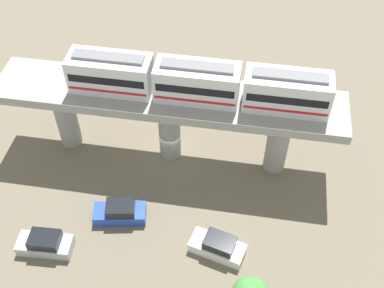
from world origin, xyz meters
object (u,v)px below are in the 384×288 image
(train, at_px, (197,82))
(parked_car_white, at_px, (218,247))
(parked_car_blue, at_px, (120,212))
(parked_car_silver, at_px, (45,244))

(train, xyz_separation_m, parked_car_white, (9.41, 3.11, -8.04))
(train, height_order, parked_car_white, train)
(parked_car_blue, bearing_deg, parked_car_white, 66.98)
(parked_car_blue, distance_m, parked_car_silver, 6.19)
(parked_car_blue, bearing_deg, parked_car_silver, -63.02)
(train, bearing_deg, parked_car_silver, -41.61)
(parked_car_blue, height_order, parked_car_silver, same)
(train, relative_size, parked_car_white, 4.54)
(parked_car_blue, distance_m, parked_car_white, 8.41)
(train, bearing_deg, parked_car_white, 18.30)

